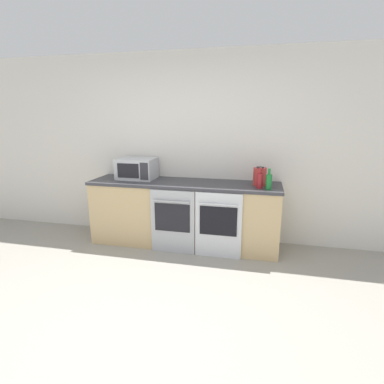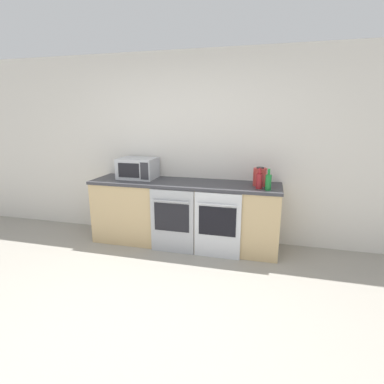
# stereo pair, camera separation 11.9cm
# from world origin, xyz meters

# --- Properties ---
(ground_plane) EXTENTS (16.00, 16.00, 0.00)m
(ground_plane) POSITION_xyz_m (0.00, 0.00, 0.00)
(ground_plane) COLOR gray
(wall_back) EXTENTS (10.00, 0.06, 2.60)m
(wall_back) POSITION_xyz_m (0.00, 2.23, 1.30)
(wall_back) COLOR silver
(wall_back) RESTS_ON ground_plane
(counter_back) EXTENTS (2.56, 0.64, 0.88)m
(counter_back) POSITION_xyz_m (0.00, 1.89, 0.44)
(counter_back) COLOR tan
(counter_back) RESTS_ON ground_plane
(oven_left) EXTENTS (0.58, 0.06, 0.84)m
(oven_left) POSITION_xyz_m (-0.07, 1.56, 0.43)
(oven_left) COLOR #A8AAAF
(oven_left) RESTS_ON ground_plane
(oven_right) EXTENTS (0.58, 0.06, 0.84)m
(oven_right) POSITION_xyz_m (0.52, 1.56, 0.43)
(oven_right) COLOR silver
(oven_right) RESTS_ON ground_plane
(microwave) EXTENTS (0.51, 0.40, 0.29)m
(microwave) POSITION_xyz_m (-0.70, 1.97, 1.03)
(microwave) COLOR #B7BABF
(microwave) RESTS_ON counter_back
(bottle_red) EXTENTS (0.08, 0.08, 0.25)m
(bottle_red) POSITION_xyz_m (0.99, 1.75, 0.98)
(bottle_red) COLOR maroon
(bottle_red) RESTS_ON counter_back
(bottle_green) EXTENTS (0.07, 0.07, 0.26)m
(bottle_green) POSITION_xyz_m (1.10, 1.70, 0.99)
(bottle_green) COLOR #19722D
(bottle_green) RESTS_ON counter_back
(kettle) EXTENTS (0.17, 0.17, 0.24)m
(kettle) POSITION_xyz_m (0.99, 1.92, 1.00)
(kettle) COLOR #B2332D
(kettle) RESTS_ON counter_back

